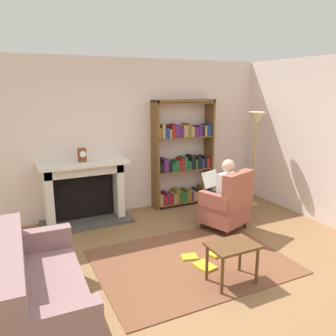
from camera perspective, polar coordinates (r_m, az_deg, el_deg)
The scene contains 13 objects.
ground at distance 4.36m, azimuth 5.98°, elevation -17.12°, with size 14.00×14.00×0.00m, color olive.
back_wall at distance 6.12m, azimuth -6.40°, elevation 5.29°, with size 5.60×0.10×2.70m, color silver.
side_wall_right at distance 6.48m, azimuth 20.60°, elevation 4.97°, with size 0.10×5.20×2.70m, color silver.
area_rug at distance 4.58m, azimuth 3.94°, elevation -15.38°, with size 2.40×1.80×0.01m, color brown.
fireplace at distance 5.81m, azimuth -13.98°, elevation -3.45°, with size 1.46×0.64×1.05m.
mantel_clock at distance 5.57m, azimuth -14.25°, elevation 2.14°, with size 0.14×0.14×0.21m.
bookshelf at distance 6.39m, azimuth 2.54°, elevation 1.94°, with size 1.18×0.32×1.99m.
armchair_reading at distance 5.41m, azimuth 10.02°, elevation -6.03°, with size 0.82×0.80×0.97m.
seated_reader at distance 5.41m, azimuth 9.07°, elevation -3.80°, with size 0.49×0.59×1.14m.
sofa_floral at distance 3.61m, azimuth -20.66°, elevation -19.09°, with size 0.77×1.72×0.85m.
side_table at distance 4.03m, azimuth 10.78°, elevation -13.49°, with size 0.56×0.39×0.48m.
scattered_books at distance 4.59m, azimuth 6.17°, elevation -15.07°, with size 0.59×0.54×0.04m.
floor_lamp at distance 6.46m, azimuth 14.57°, elevation 6.75°, with size 0.32×0.32×1.77m.
Camera 1 is at (-2.02, -3.16, 2.21)m, focal length 36.24 mm.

